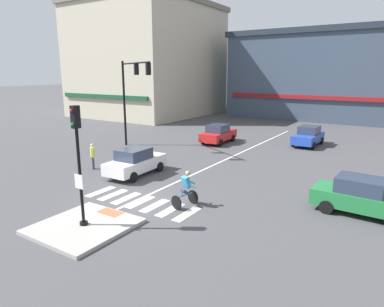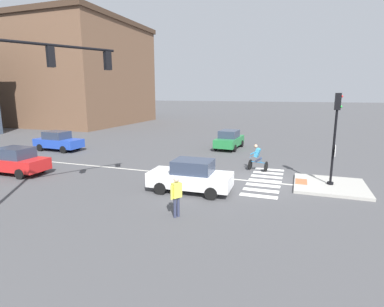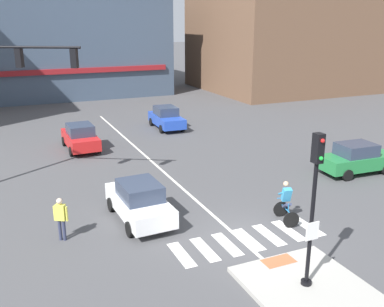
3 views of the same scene
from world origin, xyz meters
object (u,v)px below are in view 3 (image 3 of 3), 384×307
Objects in this scene: car_blue_eastbound_distant at (166,118)px; car_white_westbound_near at (139,201)px; car_green_cross_right at (357,158)px; pedestrian_at_curb_left at (61,216)px; cyclist at (286,201)px; signal_pole at (314,197)px; car_red_westbound_distant at (80,137)px.

car_white_westbound_near is (-6.57, -14.39, 0.00)m from car_blue_eastbound_distant.
car_green_cross_right is 2.51× the size of pedestrian_at_curb_left.
car_white_westbound_near is at bearing 154.56° from cyclist.
pedestrian_at_curb_left is at bearing 166.58° from cyclist.
signal_pole is 18.36m from car_red_westbound_distant.
car_white_westbound_near is 5.91m from cyclist.
car_green_cross_right is at bearing -39.47° from car_red_westbound_distant.
car_blue_eastbound_distant and car_red_westbound_distant have the same top height.
cyclist is at bearing -154.12° from car_green_cross_right.
cyclist is (5.34, -2.54, 0.06)m from car_white_westbound_near.
car_green_cross_right is (9.08, 7.46, -2.18)m from signal_pole.
car_blue_eastbound_distant and car_green_cross_right have the same top height.
signal_pole is 1.13× the size of car_green_cross_right.
car_blue_eastbound_distant is 1.00× the size of car_white_westbound_near.
signal_pole is 21.41m from car_blue_eastbound_distant.
pedestrian_at_curb_left is (-3.14, -0.52, 0.17)m from car_white_westbound_near.
signal_pole reaches higher than pedestrian_at_curb_left.
car_red_westbound_distant is 0.99× the size of car_green_cross_right.
pedestrian_at_curb_left is (-15.40, -1.34, 0.17)m from car_green_cross_right.
car_blue_eastbound_distant is at bearing 24.40° from car_red_westbound_distant.
signal_pole is 1.13× the size of car_blue_eastbound_distant.
car_white_westbound_near is (-3.18, 6.64, -2.18)m from signal_pole.
car_red_westbound_distant is 2.48× the size of pedestrian_at_curb_left.
pedestrian_at_curb_left reaches higher than car_red_westbound_distant.
cyclist reaches higher than car_white_westbound_near.
car_red_westbound_distant is 14.92m from cyclist.
car_white_westbound_near is at bearing 115.60° from signal_pole.
car_green_cross_right is (12.26, 0.82, 0.00)m from car_white_westbound_near.
car_white_westbound_near is 2.48× the size of cyclist.
signal_pole reaches higher than car_green_cross_right.
car_blue_eastbound_distant is 7.63m from car_red_westbound_distant.
signal_pole is 1.13× the size of car_white_westbound_near.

